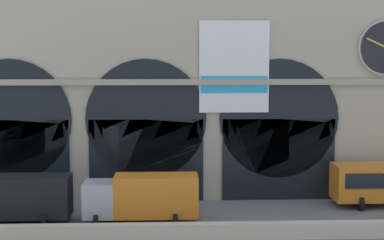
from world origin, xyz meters
TOP-DOWN VIEW (x-y plane):
  - ground_plane at (0.00, 0.00)m, footprint 200.00×200.00m
  - quay_parapet_wall at (0.00, -4.49)m, footprint 90.00×0.70m
  - station_building at (0.03, 7.21)m, footprint 42.06×4.85m
  - box_truck_midwest at (-8.46, -0.49)m, footprint 7.50×2.91m
  - box_truck_center at (-0.05, -0.62)m, footprint 7.50×2.91m

SIDE VIEW (x-z plane):
  - ground_plane at x=0.00m, z-range 0.00..0.00m
  - quay_parapet_wall at x=0.00m, z-range 0.00..0.98m
  - box_truck_midwest at x=-8.46m, z-range 0.14..3.26m
  - box_truck_center at x=-0.05m, z-range 0.14..3.26m
  - station_building at x=0.03m, z-range -0.31..20.06m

